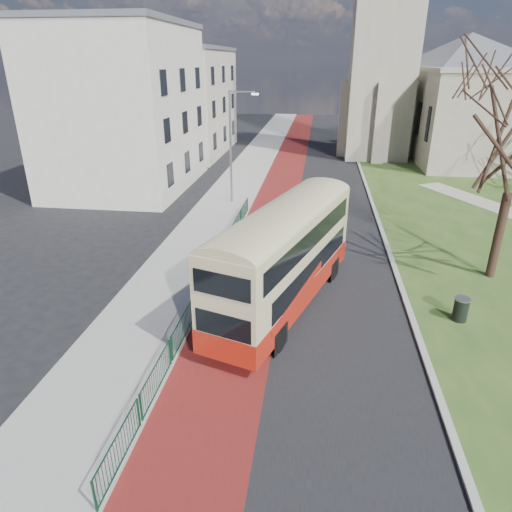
# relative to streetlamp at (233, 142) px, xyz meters

# --- Properties ---
(ground) EXTENTS (160.00, 160.00, 0.00)m
(ground) POSITION_rel_streetlamp_xyz_m (4.35, -18.00, -4.59)
(ground) COLOR black
(ground) RESTS_ON ground
(road_carriageway) EXTENTS (9.00, 120.00, 0.01)m
(road_carriageway) POSITION_rel_streetlamp_xyz_m (5.85, 2.00, -4.59)
(road_carriageway) COLOR black
(road_carriageway) RESTS_ON ground
(bus_lane) EXTENTS (3.40, 120.00, 0.01)m
(bus_lane) POSITION_rel_streetlamp_xyz_m (3.15, 2.00, -4.59)
(bus_lane) COLOR #591414
(bus_lane) RESTS_ON ground
(pavement_west) EXTENTS (4.00, 120.00, 0.12)m
(pavement_west) POSITION_rel_streetlamp_xyz_m (-0.65, 2.00, -4.53)
(pavement_west) COLOR gray
(pavement_west) RESTS_ON ground
(kerb_west) EXTENTS (0.25, 120.00, 0.13)m
(kerb_west) POSITION_rel_streetlamp_xyz_m (1.35, 2.00, -4.53)
(kerb_west) COLOR #999993
(kerb_west) RESTS_ON ground
(kerb_east) EXTENTS (0.25, 80.00, 0.13)m
(kerb_east) POSITION_rel_streetlamp_xyz_m (10.45, 4.00, -4.53)
(kerb_east) COLOR #999993
(kerb_east) RESTS_ON ground
(pedestrian_railing) EXTENTS (0.07, 24.00, 1.12)m
(pedestrian_railing) POSITION_rel_streetlamp_xyz_m (1.40, -14.00, -4.04)
(pedestrian_railing) COLOR #0D3A24
(pedestrian_railing) RESTS_ON ground
(gothic_church) EXTENTS (16.38, 18.00, 40.00)m
(gothic_church) POSITION_rel_streetlamp_xyz_m (16.91, 20.00, 8.54)
(gothic_church) COLOR gray
(gothic_church) RESTS_ON ground
(street_block_near) EXTENTS (10.30, 14.30, 13.00)m
(street_block_near) POSITION_rel_streetlamp_xyz_m (-9.65, 4.00, 1.92)
(street_block_near) COLOR beige
(street_block_near) RESTS_ON ground
(street_block_far) EXTENTS (10.30, 16.30, 11.50)m
(street_block_far) POSITION_rel_streetlamp_xyz_m (-9.65, 20.00, 1.17)
(street_block_far) COLOR #B3A997
(street_block_far) RESTS_ON ground
(streetlamp) EXTENTS (2.13, 0.18, 8.00)m
(streetlamp) POSITION_rel_streetlamp_xyz_m (0.00, 0.00, 0.00)
(streetlamp) COLOR gray
(streetlamp) RESTS_ON pavement_west
(bus) EXTENTS (5.66, 10.86, 4.44)m
(bus) POSITION_rel_streetlamp_xyz_m (5.01, -15.30, -2.06)
(bus) COLOR #A21C0E
(bus) RESTS_ON ground
(litter_bin) EXTENTS (0.77, 0.77, 1.03)m
(litter_bin) POSITION_rel_streetlamp_xyz_m (12.38, -15.58, -4.04)
(litter_bin) COLOR black
(litter_bin) RESTS_ON grass_green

